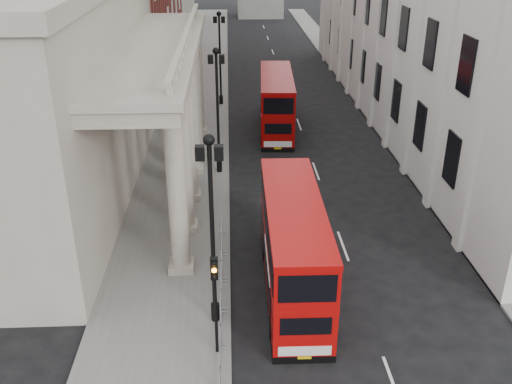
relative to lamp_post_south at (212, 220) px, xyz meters
name	(u,v)px	position (x,y,z in m)	size (l,w,h in m)	color
sidewalk_west	(192,125)	(-2.40, 26.00, -4.85)	(6.00, 140.00, 0.12)	slate
sidewalk_east	(387,122)	(14.10, 26.00, -4.85)	(3.00, 140.00, 0.12)	slate
kerb	(227,125)	(0.55, 26.00, -4.84)	(0.20, 140.00, 0.14)	slate
portico_building	(50,97)	(-9.90, 14.00, 1.09)	(9.00, 28.00, 12.00)	gray
lamp_post_south	(212,220)	(0.00, 0.00, 0.00)	(1.05, 0.44, 8.32)	black
lamp_post_mid	(217,103)	(0.00, 16.00, 0.00)	(1.05, 0.44, 8.32)	black
lamp_post_north	(220,52)	(0.00, 32.00, 0.00)	(1.05, 0.44, 8.32)	black
traffic_light	(215,288)	(0.10, -2.02, -1.80)	(0.28, 0.33, 4.30)	black
crowd_barriers	(221,336)	(0.25, -1.77, -4.24)	(0.50, 18.75, 1.10)	gray
bus_near	(293,245)	(3.52, 2.36, -2.60)	(2.60, 10.28, 4.42)	#B10908
bus_far	(276,102)	(4.55, 24.83, -2.56)	(3.08, 10.56, 4.51)	#980707
pedestrian_a	(179,212)	(-2.15, 8.40, -3.92)	(0.64, 0.42, 1.75)	black
pedestrian_b	(175,157)	(-3.05, 16.74, -3.98)	(0.79, 0.62, 1.63)	black
pedestrian_c	(179,174)	(-2.51, 13.91, -4.02)	(0.75, 0.49, 1.54)	black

